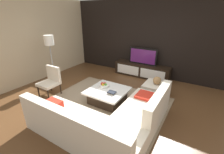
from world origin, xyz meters
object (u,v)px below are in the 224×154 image
ottoman (156,90)px  sectional_couch (107,120)px  television (143,56)px  accent_chair_near (51,79)px  coffee_table (108,96)px  fruit_bowl (104,85)px  decorative_ball (157,81)px  media_console (142,70)px  floor_lamp (49,44)px  book_stack (112,93)px

ottoman → sectional_couch: bearing=-102.2°
television → accent_chair_near: television is taller
coffee_table → ottoman: bearing=43.9°
ottoman → accent_chair_near: bearing=-151.4°
television → ottoman: television is taller
fruit_bowl → decorative_ball: bearing=36.5°
television → media_console: bearing=-90.0°
sectional_couch → floor_lamp: size_ratio=1.49×
media_console → sectional_couch: (0.52, -3.28, 0.03)m
book_stack → television: bearing=92.6°
sectional_couch → coffee_table: 1.17m
television → coffee_table: size_ratio=1.04×
media_console → accent_chair_near: bearing=-122.9°
book_stack → media_console: bearing=92.6°
coffee_table → sectional_couch: bearing=-57.7°
accent_chair_near → book_stack: bearing=5.0°
decorative_ball → sectional_couch: bearing=-102.2°
sectional_couch → decorative_ball: sectional_couch is taller
floor_lamp → ottoman: floor_lamp is taller
ottoman → fruit_bowl: 1.56m
sectional_couch → accent_chair_near: 2.39m
media_console → floor_lamp: bearing=-139.1°
coffee_table → fruit_bowl: size_ratio=3.69×
decorative_ball → book_stack: 1.42m
sectional_couch → decorative_ball: bearing=77.8°
coffee_table → fruit_bowl: 0.31m
floor_lamp → book_stack: 2.77m
floor_lamp → decorative_ball: (3.43, 0.86, -0.87)m
media_console → floor_lamp: floor_lamp is taller
floor_lamp → decorative_ball: size_ratio=7.08×
coffee_table → fruit_bowl: bearing=151.7°
sectional_couch → book_stack: bearing=115.6°
sectional_couch → decorative_ball: (0.43, 2.00, 0.24)m
media_console → ottoman: bearing=-53.3°
decorative_ball → book_stack: (-0.84, -1.14, -0.10)m
sectional_couch → floor_lamp: 3.39m
fruit_bowl → book_stack: bearing=-29.8°
ottoman → decorative_ball: 0.32m
fruit_bowl → book_stack: (0.39, -0.23, -0.02)m
media_console → coffee_table: size_ratio=2.07×
floor_lamp → media_console: bearing=40.9°
sectional_couch → ottoman: size_ratio=3.54×
fruit_bowl → television: bearing=82.6°
floor_lamp → book_stack: floor_lamp is taller
television → floor_lamp: bearing=-139.0°
sectional_couch → media_console: bearing=99.1°
ottoman → book_stack: size_ratio=3.39×
sectional_couch → book_stack: 0.96m
fruit_bowl → book_stack: size_ratio=1.36×
television → sectional_couch: size_ratio=0.43×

